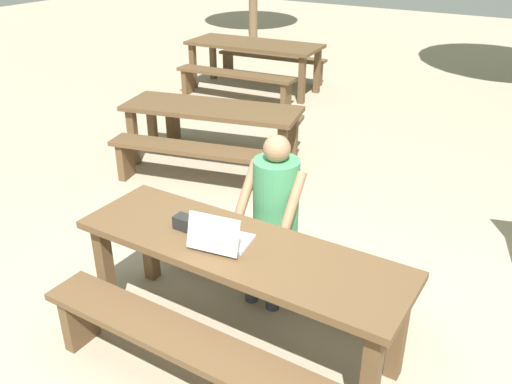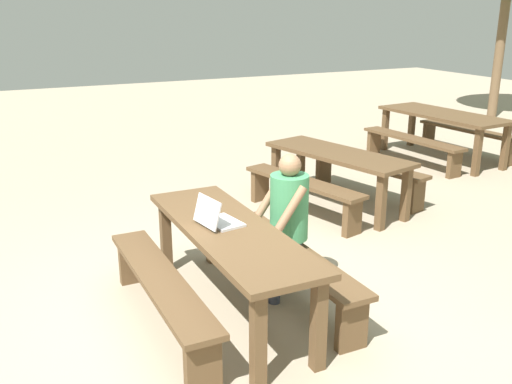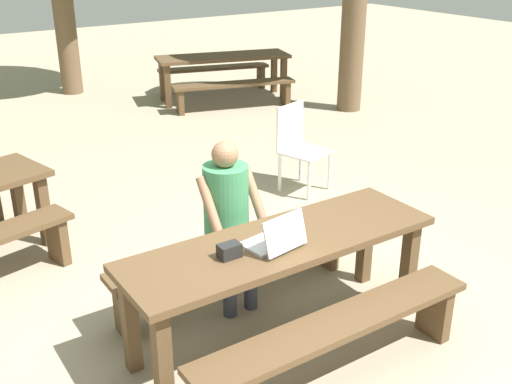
% 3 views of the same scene
% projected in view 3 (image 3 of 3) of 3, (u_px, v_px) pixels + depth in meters
% --- Properties ---
extents(ground_plane, '(30.00, 30.00, 0.00)m').
position_uv_depth(ground_plane, '(280.00, 335.00, 4.28)').
color(ground_plane, tan).
extents(picnic_table_front, '(2.16, 0.66, 0.75)m').
position_uv_depth(picnic_table_front, '(281.00, 255.00, 4.03)').
color(picnic_table_front, brown).
rests_on(picnic_table_front, ground).
extents(bench_near, '(1.97, 0.30, 0.45)m').
position_uv_depth(bench_near, '(337.00, 336.00, 3.70)').
color(bench_near, brown).
rests_on(bench_near, ground).
extents(bench_far, '(1.97, 0.30, 0.45)m').
position_uv_depth(bench_far, '(235.00, 257.00, 4.58)').
color(bench_far, brown).
rests_on(bench_far, ground).
extents(laptop, '(0.38, 0.34, 0.24)m').
position_uv_depth(laptop, '(275.00, 239.00, 3.86)').
color(laptop, silver).
rests_on(laptop, picnic_table_front).
extents(small_pouch, '(0.14, 0.09, 0.09)m').
position_uv_depth(small_pouch, '(229.00, 251.00, 3.75)').
color(small_pouch, black).
rests_on(small_pouch, picnic_table_front).
extents(person_seated, '(0.43, 0.42, 1.26)m').
position_uv_depth(person_seated, '(229.00, 213.00, 4.37)').
color(person_seated, '#333847').
rests_on(person_seated, ground).
extents(plastic_chair, '(0.55, 0.55, 0.92)m').
position_uv_depth(plastic_chair, '(299.00, 146.00, 6.51)').
color(plastic_chair, white).
rests_on(plastic_chair, ground).
extents(picnic_table_distant, '(2.23, 1.21, 0.73)m').
position_uv_depth(picnic_table_distant, '(223.00, 62.00, 9.95)').
color(picnic_table_distant, brown).
rests_on(picnic_table_distant, ground).
extents(bench_distant_south, '(1.92, 0.80, 0.42)m').
position_uv_depth(bench_distant_south, '(234.00, 89.00, 9.52)').
color(bench_distant_south, brown).
rests_on(bench_distant_south, ground).
extents(bench_distant_north, '(1.92, 0.80, 0.42)m').
position_uv_depth(bench_distant_north, '(214.00, 72.00, 10.62)').
color(bench_distant_north, brown).
rests_on(bench_distant_north, ground).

